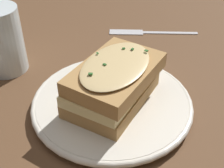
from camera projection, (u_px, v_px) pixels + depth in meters
ground_plane at (97, 108)px, 0.49m from camera, size 2.40×2.40×0.00m
dinner_plate at (112, 103)px, 0.48m from camera, size 0.25×0.25×0.02m
sandwich at (114, 82)px, 0.46m from camera, size 0.11×0.15×0.07m
water_glass at (4, 39)px, 0.54m from camera, size 0.07×0.07×0.12m
fork at (143, 32)px, 0.68m from camera, size 0.17×0.11×0.00m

